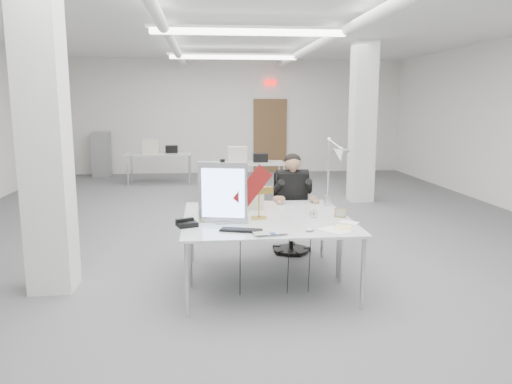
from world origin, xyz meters
TOP-DOWN VIEW (x-y plane):
  - room_shell at (0.04, 0.13)m, footprint 10.04×14.04m
  - desk_main at (0.00, -2.50)m, footprint 1.80×0.90m
  - desk_second at (0.00, -1.60)m, footprint 1.80×0.90m
  - bg_desk_a at (0.20, 3.00)m, footprint 1.60×0.80m
  - bg_desk_b at (-1.80, 5.20)m, footprint 1.60×0.80m
  - filing_cabinet at (-3.50, 6.65)m, footprint 0.45×0.55m
  - office_chair at (0.48, -0.93)m, footprint 0.54×0.54m
  - seated_person at (0.48, -0.98)m, footprint 0.53×0.66m
  - monitor at (-0.48, -2.27)m, footprint 0.51×0.17m
  - pennant at (-0.17, -2.30)m, footprint 0.42×0.10m
  - keyboard at (-0.32, -2.64)m, footprint 0.43×0.25m
  - laptop at (-0.04, -2.85)m, footprint 0.36×0.27m
  - mouse at (0.35, -2.72)m, footprint 0.10×0.08m
  - bankers_lamp at (-0.09, -2.12)m, footprint 0.36×0.24m
  - desk_phone at (-0.85, -2.39)m, footprint 0.24×0.23m
  - picture_frame_left at (-0.64, -2.23)m, footprint 0.16×0.04m
  - picture_frame_right at (0.81, -2.15)m, footprint 0.13×0.07m
  - desk_clock at (0.51, -2.14)m, footprint 0.10×0.05m
  - paper_stack_a at (0.60, -2.70)m, footprint 0.34×0.36m
  - paper_stack_b at (0.71, -2.61)m, footprint 0.23×0.27m
  - paper_stack_c at (0.83, -2.41)m, footprint 0.23×0.22m
  - beige_monitor at (-0.17, -1.55)m, footprint 0.37×0.35m
  - architect_lamp at (0.82, -1.76)m, footprint 0.39×0.75m

SIDE VIEW (x-z plane):
  - office_chair at x=0.48m, z-range 0.00..1.10m
  - filing_cabinet at x=-3.50m, z-range 0.00..1.20m
  - desk_main at x=0.00m, z-range 0.73..0.75m
  - desk_second at x=0.00m, z-range 0.73..0.75m
  - bg_desk_a at x=0.20m, z-range 0.73..0.75m
  - bg_desk_b at x=-1.80m, z-range 0.73..0.75m
  - paper_stack_c at x=0.83m, z-range 0.76..0.76m
  - paper_stack_a at x=0.60m, z-range 0.76..0.76m
  - paper_stack_b at x=0.71m, z-range 0.76..0.76m
  - keyboard at x=-0.32m, z-range 0.76..0.77m
  - laptop at x=-0.04m, z-range 0.76..0.78m
  - mouse at x=0.35m, z-range 0.76..0.79m
  - desk_phone at x=-0.85m, z-range 0.76..0.80m
  - desk_clock at x=0.51m, z-range 0.76..0.85m
  - picture_frame_right at x=0.81m, z-range 0.75..0.86m
  - picture_frame_left at x=-0.64m, z-range 0.75..0.88m
  - seated_person at x=0.48m, z-range 0.41..1.39m
  - beige_monitor at x=-0.17m, z-range 0.76..1.08m
  - bankers_lamp at x=-0.09m, z-range 0.76..1.14m
  - monitor at x=-0.48m, z-range 0.75..1.39m
  - pennant at x=-0.17m, z-range 0.91..1.37m
  - architect_lamp at x=0.82m, z-range 0.76..1.67m
  - room_shell at x=0.04m, z-range 0.07..3.31m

